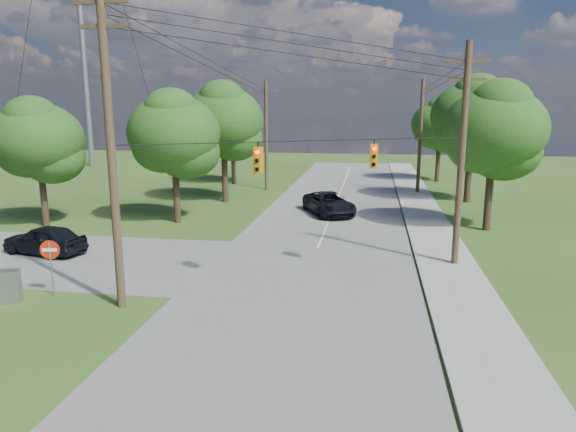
% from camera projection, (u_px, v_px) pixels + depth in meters
% --- Properties ---
extents(ground, '(140.00, 140.00, 0.00)m').
position_uv_depth(ground, '(235.00, 318.00, 18.74)').
color(ground, '#304D19').
rests_on(ground, ground).
extents(main_road, '(10.00, 100.00, 0.03)m').
position_uv_depth(main_road, '(306.00, 277.00, 23.24)').
color(main_road, gray).
rests_on(main_road, ground).
extents(sidewalk_east, '(2.60, 100.00, 0.12)m').
position_uv_depth(sidewalk_east, '(460.00, 284.00, 22.17)').
color(sidewalk_east, '#ADABA2').
rests_on(sidewalk_east, ground).
extents(pole_sw, '(2.00, 0.32, 12.00)m').
position_uv_depth(pole_sw, '(111.00, 145.00, 18.57)').
color(pole_sw, '#4F3C29').
rests_on(pole_sw, ground).
extents(pole_ne, '(2.00, 0.32, 10.50)m').
position_uv_depth(pole_ne, '(462.00, 153.00, 23.92)').
color(pole_ne, '#4F3C29').
rests_on(pole_ne, ground).
extents(pole_north_e, '(2.00, 0.32, 10.00)m').
position_uv_depth(pole_north_e, '(420.00, 136.00, 45.23)').
color(pole_north_e, '#4F3C29').
rests_on(pole_north_e, ground).
extents(pole_north_w, '(2.00, 0.32, 10.00)m').
position_uv_depth(pole_north_w, '(266.00, 134.00, 47.44)').
color(pole_north_w, '#4F3C29').
rests_on(pole_north_w, ground).
extents(power_lines, '(13.93, 29.62, 4.93)m').
position_uv_depth(power_lines, '(314.00, 77.00, 27.76)').
color(power_lines, black).
rests_on(power_lines, ground).
extents(traffic_signals, '(4.91, 3.27, 1.05)m').
position_uv_depth(traffic_signals, '(319.00, 158.00, 21.47)').
color(traffic_signals, orange).
rests_on(traffic_signals, ground).
extents(tree_w_near, '(6.00, 6.00, 8.40)m').
position_uv_depth(tree_w_near, '(174.00, 133.00, 33.27)').
color(tree_w_near, '#3D301E').
rests_on(tree_w_near, ground).
extents(tree_w_mid, '(6.40, 6.40, 9.22)m').
position_uv_depth(tree_w_mid, '(223.00, 120.00, 40.70)').
color(tree_w_mid, '#3D301E').
rests_on(tree_w_mid, ground).
extents(tree_w_far, '(6.00, 6.00, 8.73)m').
position_uv_depth(tree_w_far, '(233.00, 121.00, 50.74)').
color(tree_w_far, '#3D301E').
rests_on(tree_w_far, ground).
extents(tree_e_near, '(6.20, 6.20, 8.81)m').
position_uv_depth(tree_e_near, '(494.00, 130.00, 30.99)').
color(tree_e_near, '#3D301E').
rests_on(tree_e_near, ground).
extents(tree_e_mid, '(6.60, 6.60, 9.64)m').
position_uv_depth(tree_e_mid, '(473.00, 116.00, 40.43)').
color(tree_e_mid, '#3D301E').
rests_on(tree_e_mid, ground).
extents(tree_e_far, '(5.80, 5.80, 8.32)m').
position_uv_depth(tree_e_far, '(440.00, 124.00, 52.38)').
color(tree_e_far, '#3D301E').
rests_on(tree_e_far, ground).
extents(tree_cross_n, '(5.60, 5.60, 7.91)m').
position_uv_depth(tree_cross_n, '(38.00, 139.00, 32.19)').
color(tree_cross_n, '#3D301E').
rests_on(tree_cross_n, ground).
extents(car_cross_dark, '(4.82, 2.73, 1.55)m').
position_uv_depth(car_cross_dark, '(45.00, 239.00, 26.79)').
color(car_cross_dark, black).
rests_on(car_cross_dark, cross_road).
extents(car_main_north, '(4.66, 6.18, 1.56)m').
position_uv_depth(car_main_north, '(329.00, 203.00, 36.89)').
color(car_main_north, black).
rests_on(car_main_north, main_road).
extents(control_cabinet, '(0.87, 0.75, 1.33)m').
position_uv_depth(control_cabinet, '(10.00, 286.00, 20.13)').
color(control_cabinet, gray).
rests_on(control_cabinet, ground).
extents(do_not_enter_sign, '(0.77, 0.21, 2.36)m').
position_uv_depth(do_not_enter_sign, '(50.00, 256.00, 20.59)').
color(do_not_enter_sign, gray).
rests_on(do_not_enter_sign, ground).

